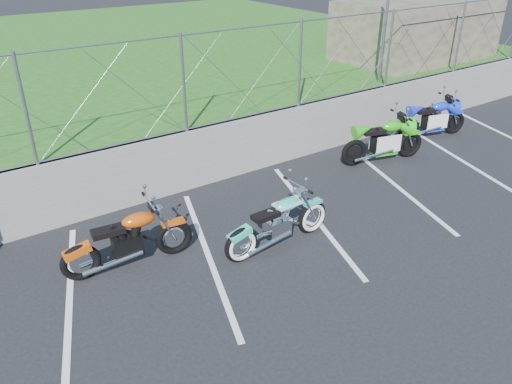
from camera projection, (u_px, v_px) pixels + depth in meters
ground at (239, 283)px, 7.99m from camera, size 90.00×90.00×0.00m
retaining_wall at (146, 171)px, 10.24m from camera, size 30.00×0.22×1.30m
grass_field at (30, 72)px, 17.53m from camera, size 30.00×20.00×1.30m
stone_building at (415, 29)px, 16.30m from camera, size 5.00×3.00×1.80m
chain_link_fence at (137, 92)px, 9.48m from camera, size 28.00×0.03×2.00m
sign_pole at (385, 26)px, 13.18m from camera, size 0.08×0.08×3.00m
parking_lines at (264, 233)px, 9.32m from camera, size 18.29×4.31×0.01m
cruiser_turquoise at (279, 224)px, 8.76m from camera, size 2.24×0.71×1.11m
naked_orange at (130, 242)px, 8.21m from camera, size 2.21×0.75×1.10m
sportbike_green at (384, 142)px, 12.07m from camera, size 2.19×0.84×1.15m
sportbike_blue at (433, 120)px, 13.55m from camera, size 2.09×0.81×1.10m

